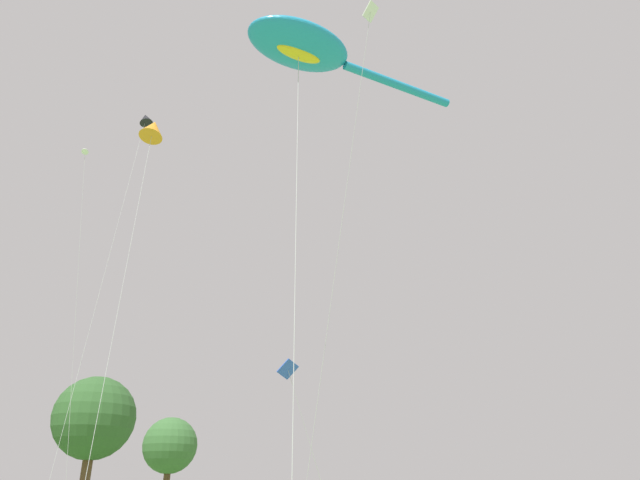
{
  "coord_description": "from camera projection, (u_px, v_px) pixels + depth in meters",
  "views": [
    {
      "loc": [
        -9.33,
        -1.52,
        1.66
      ],
      "look_at": [
        0.61,
        9.05,
        8.08
      ],
      "focal_mm": 32.33,
      "sensor_mm": 36.0,
      "label": 1
    }
  ],
  "objects": [
    {
      "name": "big_show_kite",
      "position": [
        305.0,
        48.0,
        24.57
      ],
      "size": [
        10.32,
        4.81,
        19.68
      ],
      "rotation": [
        0.0,
        0.0,
        2.88
      ],
      "color": "#1E8CBF",
      "rests_on": "ground"
    },
    {
      "name": "small_kite_diamond_red",
      "position": [
        153.0,
        130.0,
        23.98
      ],
      "size": [
        2.6,
        3.54,
        16.14
      ],
      "rotation": [
        0.0,
        0.0,
        -1.03
      ],
      "color": "orange",
      "rests_on": "ground"
    },
    {
      "name": "small_kite_tiny_distant",
      "position": [
        145.0,
        121.0,
        35.02
      ],
      "size": [
        3.76,
        3.5,
        23.08
      ],
      "rotation": [
        0.0,
        0.0,
        0.35
      ],
      "color": "black",
      "rests_on": "ground"
    },
    {
      "name": "small_kite_triangle_green",
      "position": [
        84.0,
        166.0,
        35.15
      ],
      "size": [
        2.33,
        1.65,
        21.15
      ],
      "rotation": [
        0.0,
        0.0,
        -2.08
      ],
      "color": "white",
      "rests_on": "ground"
    },
    {
      "name": "small_kite_delta_white",
      "position": [
        290.0,
        375.0,
        24.37
      ],
      "size": [
        3.03,
        0.69,
        6.92
      ],
      "rotation": [
        0.0,
        0.0,
        2.09
      ],
      "color": "blue",
      "rests_on": "ground"
    },
    {
      "name": "small_kite_stunt_black",
      "position": [
        364.0,
        58.0,
        23.19
      ],
      "size": [
        0.68,
        4.48,
        20.25
      ],
      "rotation": [
        0.0,
        0.0,
        1.56
      ],
      "color": "white",
      "rests_on": "ground"
    },
    {
      "name": "tree_shrub_far",
      "position": [
        94.0,
        418.0,
        47.9
      ],
      "size": [
        6.73,
        6.73,
        10.87
      ],
      "color": "#513823",
      "rests_on": "ground"
    },
    {
      "name": "tree_oak_right",
      "position": [
        170.0,
        446.0,
        64.39
      ],
      "size": [
        6.03,
        6.03,
        9.7
      ],
      "color": "#513823",
      "rests_on": "ground"
    }
  ]
}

